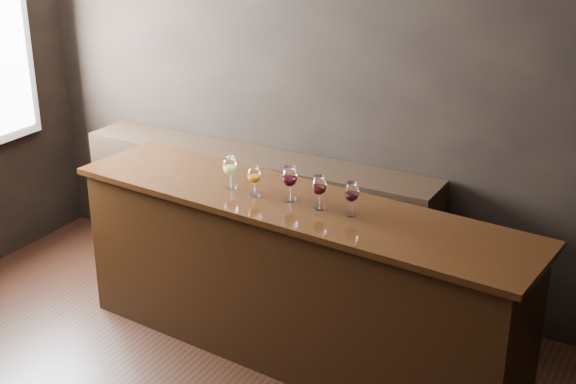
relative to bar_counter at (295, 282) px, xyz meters
The scene contains 9 objects.
room_shell 1.81m from the bar_counter, 111.90° to the right, with size 5.02×4.52×2.81m.
bar_counter is the anchor object (origin of this frame).
bar_top 0.54m from the bar_counter, ahead, with size 3.05×0.71×0.04m, color black.
back_bar_shelf 1.06m from the bar_counter, 135.02° to the left, with size 2.80×0.40×1.01m, color black.
glass_white 0.84m from the bar_counter, behind, with size 0.09×0.09×0.21m.
glass_amber 0.73m from the bar_counter, behind, with size 0.08×0.08×0.19m.
glass_red_a 0.70m from the bar_counter, behind, with size 0.09×0.09×0.22m.
glass_red_b 0.72m from the bar_counter, ahead, with size 0.09×0.09×0.21m.
glass_red_c 0.79m from the bar_counter, ahead, with size 0.09×0.09×0.20m.
Camera 1 is at (2.38, -2.63, 2.94)m, focal length 50.00 mm.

